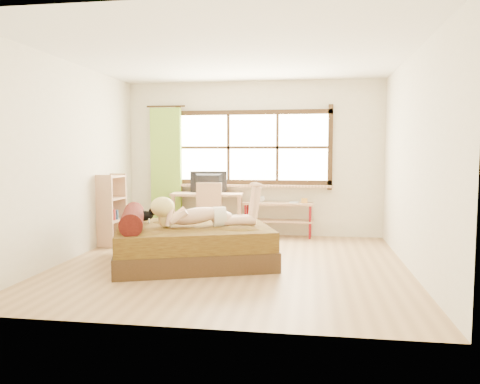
% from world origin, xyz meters
% --- Properties ---
extents(floor, '(4.50, 4.50, 0.00)m').
position_xyz_m(floor, '(0.00, 0.00, 0.00)').
color(floor, '#9E754C').
rests_on(floor, ground).
extents(ceiling, '(4.50, 4.50, 0.00)m').
position_xyz_m(ceiling, '(0.00, 0.00, 2.70)').
color(ceiling, white).
rests_on(ceiling, wall_back).
extents(wall_back, '(4.50, 0.00, 4.50)m').
position_xyz_m(wall_back, '(0.00, 2.25, 1.35)').
color(wall_back, silver).
rests_on(wall_back, floor).
extents(wall_front, '(4.50, 0.00, 4.50)m').
position_xyz_m(wall_front, '(0.00, -2.25, 1.35)').
color(wall_front, silver).
rests_on(wall_front, floor).
extents(wall_left, '(0.00, 4.50, 4.50)m').
position_xyz_m(wall_left, '(-2.25, 0.00, 1.35)').
color(wall_left, silver).
rests_on(wall_left, floor).
extents(wall_right, '(0.00, 4.50, 4.50)m').
position_xyz_m(wall_right, '(2.25, 0.00, 1.35)').
color(wall_right, silver).
rests_on(wall_right, floor).
extents(window, '(2.80, 0.16, 1.46)m').
position_xyz_m(window, '(0.00, 2.22, 1.51)').
color(window, '#FFEDBF').
rests_on(window, wall_back).
extents(curtain, '(0.55, 0.10, 2.20)m').
position_xyz_m(curtain, '(-1.55, 2.13, 1.15)').
color(curtain, olive).
rests_on(curtain, wall_back).
extents(bed, '(2.42, 2.17, 0.76)m').
position_xyz_m(bed, '(-0.58, 0.02, 0.27)').
color(bed, black).
rests_on(bed, floor).
extents(woman, '(1.45, 0.85, 0.60)m').
position_xyz_m(woman, '(-0.38, -0.01, 0.80)').
color(woman, beige).
rests_on(woman, bed).
extents(kitten, '(0.32, 0.21, 0.24)m').
position_xyz_m(kitten, '(-1.25, 0.14, 0.62)').
color(kitten, black).
rests_on(kitten, bed).
extents(desk, '(1.27, 0.67, 0.76)m').
position_xyz_m(desk, '(-0.76, 1.95, 0.66)').
color(desk, '#9F7A56').
rests_on(desk, floor).
extents(monitor, '(0.65, 0.14, 0.37)m').
position_xyz_m(monitor, '(-0.76, 2.00, 0.95)').
color(monitor, black).
rests_on(monitor, desk).
extents(chair, '(0.46, 0.46, 0.96)m').
position_xyz_m(chair, '(-0.66, 1.59, 0.53)').
color(chair, '#9F7A56').
rests_on(chair, floor).
extents(pipe_shelf, '(1.21, 0.35, 0.68)m').
position_xyz_m(pipe_shelf, '(0.48, 2.07, 0.44)').
color(pipe_shelf, '#9F7A56').
rests_on(pipe_shelf, floor).
extents(cup, '(0.13, 0.13, 0.10)m').
position_xyz_m(cup, '(0.16, 2.07, 0.65)').
color(cup, gray).
rests_on(cup, pipe_shelf).
extents(book, '(0.16, 0.21, 0.02)m').
position_xyz_m(book, '(0.66, 2.07, 0.61)').
color(book, gray).
rests_on(book, pipe_shelf).
extents(bookshelf, '(0.31, 0.50, 1.12)m').
position_xyz_m(bookshelf, '(-2.08, 0.96, 0.57)').
color(bookshelf, '#9F7A56').
rests_on(bookshelf, floor).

